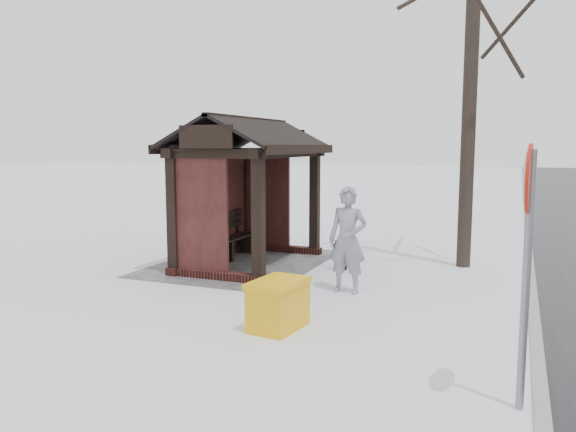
# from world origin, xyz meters

# --- Properties ---
(ground) EXTENTS (120.00, 120.00, 0.00)m
(ground) POSITION_xyz_m (0.00, 0.00, 0.00)
(ground) COLOR white
(ground) RESTS_ON ground
(kerb) EXTENTS (120.00, 0.15, 0.06)m
(kerb) POSITION_xyz_m (0.00, 5.50, 0.01)
(kerb) COLOR gray
(kerb) RESTS_ON ground
(trampled_patch) EXTENTS (4.20, 3.20, 0.02)m
(trampled_patch) POSITION_xyz_m (0.00, -0.20, 0.01)
(trampled_patch) COLOR gray
(trampled_patch) RESTS_ON ground
(bus_shelter) EXTENTS (3.60, 2.40, 3.09)m
(bus_shelter) POSITION_xyz_m (0.00, -0.16, 2.17)
(bus_shelter) COLOR #321512
(bus_shelter) RESTS_ON ground
(pedestrian) EXTENTS (0.46, 0.68, 1.82)m
(pedestrian) POSITION_xyz_m (1.44, 2.55, 0.91)
(pedestrian) COLOR gray
(pedestrian) RESTS_ON ground
(dog) EXTENTS (0.79, 0.45, 0.63)m
(dog) POSITION_xyz_m (-0.45, 1.98, 0.32)
(dog) COLOR black
(dog) RESTS_ON ground
(grit_bin) EXTENTS (0.95, 0.70, 0.68)m
(grit_bin) POSITION_xyz_m (3.66, 2.22, 0.34)
(grit_bin) COLOR #EDA90D
(grit_bin) RESTS_ON ground
(road_sign) EXTENTS (0.65, 0.11, 2.53)m
(road_sign) POSITION_xyz_m (4.96, 5.28, 1.80)
(road_sign) COLOR slate
(road_sign) RESTS_ON ground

